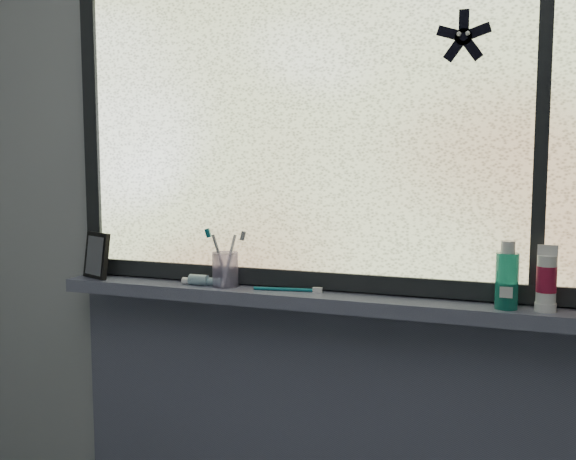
# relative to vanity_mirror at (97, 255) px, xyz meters

# --- Properties ---
(wall_back) EXTENTS (3.00, 0.01, 2.50)m
(wall_back) POSITION_rel_vanity_mirror_xyz_m (0.73, 0.09, 0.16)
(wall_back) COLOR #9EA3A8
(wall_back) RESTS_ON ground
(windowsill) EXTENTS (1.62, 0.14, 0.04)m
(windowsill) POSITION_rel_vanity_mirror_xyz_m (0.73, 0.01, -0.09)
(windowsill) COLOR #555871
(windowsill) RESTS_ON wall_back
(sill_apron) EXTENTS (1.62, 0.02, 0.98)m
(sill_apron) POSITION_rel_vanity_mirror_xyz_m (0.73, 0.07, -0.60)
(sill_apron) COLOR #555871
(sill_apron) RESTS_ON floor
(window_pane) EXTENTS (1.50, 0.01, 1.00)m
(window_pane) POSITION_rel_vanity_mirror_xyz_m (0.73, 0.07, 0.44)
(window_pane) COLOR silver
(window_pane) RESTS_ON wall_back
(frame_bottom) EXTENTS (1.60, 0.03, 0.05)m
(frame_bottom) POSITION_rel_vanity_mirror_xyz_m (0.73, 0.06, -0.04)
(frame_bottom) COLOR black
(frame_bottom) RESTS_ON windowsill
(frame_left) EXTENTS (0.05, 0.03, 1.10)m
(frame_left) POSITION_rel_vanity_mirror_xyz_m (-0.05, 0.06, 0.44)
(frame_left) COLOR black
(frame_left) RESTS_ON wall_back
(frame_mullion) EXTENTS (0.03, 0.03, 1.00)m
(frame_mullion) POSITION_rel_vanity_mirror_xyz_m (1.33, 0.06, 0.44)
(frame_mullion) COLOR black
(frame_mullion) RESTS_ON wall_back
(starfish_sticker) EXTENTS (0.15, 0.02, 0.15)m
(starfish_sticker) POSITION_rel_vanity_mirror_xyz_m (1.13, 0.05, 0.63)
(starfish_sticker) COLOR black
(starfish_sticker) RESTS_ON window_pane
(vanity_mirror) EXTENTS (0.13, 0.10, 0.15)m
(vanity_mirror) POSITION_rel_vanity_mirror_xyz_m (0.00, 0.00, 0.00)
(vanity_mirror) COLOR black
(vanity_mirror) RESTS_ON windowsill
(toothpaste_tube) EXTENTS (0.19, 0.05, 0.03)m
(toothpaste_tube) POSITION_rel_vanity_mirror_xyz_m (0.39, 0.00, -0.06)
(toothpaste_tube) COLOR silver
(toothpaste_tube) RESTS_ON windowsill
(toothbrush_cup) EXTENTS (0.10, 0.10, 0.10)m
(toothbrush_cup) POSITION_rel_vanity_mirror_xyz_m (0.45, 0.02, -0.02)
(toothbrush_cup) COLOR #A79DD0
(toothbrush_cup) RESTS_ON windowsill
(toothbrush_lying) EXTENTS (0.22, 0.06, 0.01)m
(toothbrush_lying) POSITION_rel_vanity_mirror_xyz_m (0.64, 0.01, -0.07)
(toothbrush_lying) COLOR #0D6776
(toothbrush_lying) RESTS_ON windowsill
(mouthwash_bottle) EXTENTS (0.07, 0.07, 0.14)m
(mouthwash_bottle) POSITION_rel_vanity_mirror_xyz_m (1.26, -0.00, 0.01)
(mouthwash_bottle) COLOR #1C927B
(mouthwash_bottle) RESTS_ON windowsill
(cream_tube) EXTENTS (0.06, 0.06, 0.12)m
(cream_tube) POSITION_rel_vanity_mirror_xyz_m (1.35, -0.00, 0.02)
(cream_tube) COLOR silver
(cream_tube) RESTS_ON windowsill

